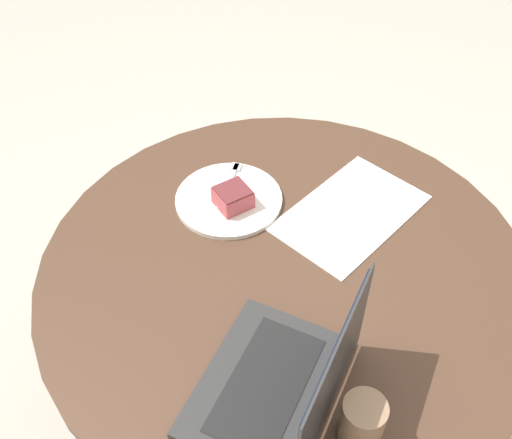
# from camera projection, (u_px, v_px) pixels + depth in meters

# --- Properties ---
(ground_plane) EXTENTS (12.00, 12.00, 0.00)m
(ground_plane) POSITION_uv_depth(u_px,v_px,m) (277.00, 419.00, 1.85)
(ground_plane) COLOR #B7AD9E
(dining_table) EXTENTS (1.09, 1.09, 0.74)m
(dining_table) POSITION_uv_depth(u_px,v_px,m) (284.00, 305.00, 1.42)
(dining_table) COLOR #4C3323
(dining_table) RESTS_ON ground_plane
(paper_document) EXTENTS (0.38, 0.25, 0.00)m
(paper_document) POSITION_uv_depth(u_px,v_px,m) (351.00, 213.00, 1.43)
(paper_document) COLOR white
(paper_document) RESTS_ON dining_table
(plate) EXTENTS (0.26, 0.26, 0.01)m
(plate) POSITION_uv_depth(u_px,v_px,m) (229.00, 199.00, 1.46)
(plate) COLOR silver
(plate) RESTS_ON dining_table
(cake_slice) EXTENTS (0.09, 0.09, 0.05)m
(cake_slice) POSITION_uv_depth(u_px,v_px,m) (233.00, 197.00, 1.42)
(cake_slice) COLOR #B74C51
(cake_slice) RESTS_ON plate
(fork) EXTENTS (0.15, 0.11, 0.00)m
(fork) POSITION_uv_depth(u_px,v_px,m) (230.00, 181.00, 1.49)
(fork) COLOR silver
(fork) RESTS_ON plate
(coffee_glass) EXTENTS (0.08, 0.08, 0.11)m
(coffee_glass) POSITION_uv_depth(u_px,v_px,m) (362.00, 422.00, 1.01)
(coffee_glass) COLOR #997556
(coffee_glass) RESTS_ON dining_table
(laptop) EXTENTS (0.39, 0.34, 0.25)m
(laptop) POSITION_uv_depth(u_px,v_px,m) (284.00, 384.00, 1.07)
(laptop) COLOR #2D2D2D
(laptop) RESTS_ON dining_table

